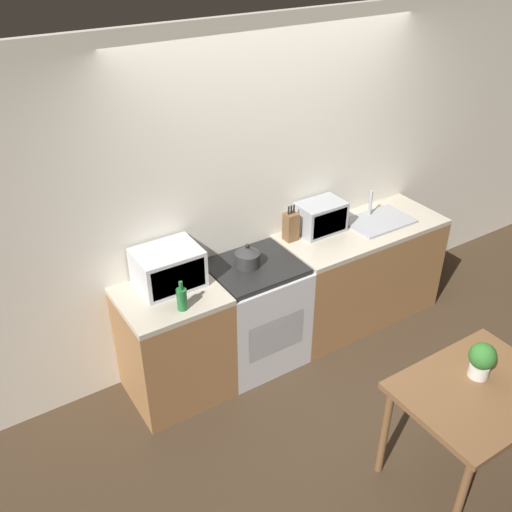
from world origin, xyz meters
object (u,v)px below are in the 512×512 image
at_px(kettle, 248,257).
at_px(microwave, 168,268).
at_px(toaster_oven, 321,217).
at_px(dining_table, 476,400).
at_px(stove_range, 255,313).
at_px(bottle, 182,299).

relative_size(kettle, microwave, 0.42).
xyz_separation_m(kettle, toaster_oven, (0.79, 0.13, 0.05)).
xyz_separation_m(microwave, dining_table, (1.16, -1.80, -0.37)).
height_order(stove_range, kettle, kettle).
height_order(stove_range, bottle, bottle).
height_order(bottle, toaster_oven, toaster_oven).
bearing_deg(stove_range, microwave, 169.98).
bearing_deg(toaster_oven, microwave, -178.18).
relative_size(stove_range, bottle, 4.12).
distance_m(toaster_oven, dining_table, 1.89).
bearing_deg(toaster_oven, dining_table, -97.07).
xyz_separation_m(microwave, toaster_oven, (1.38, 0.04, -0.01)).
xyz_separation_m(stove_range, bottle, (-0.70, -0.19, 0.54)).
bearing_deg(kettle, microwave, 171.70).
bearing_deg(stove_range, dining_table, -73.12).
distance_m(kettle, dining_table, 1.82).
bearing_deg(dining_table, bottle, 129.09).
bearing_deg(microwave, dining_table, -57.22).
distance_m(stove_range, bottle, 0.90).
bearing_deg(dining_table, stove_range, 106.88).
relative_size(bottle, dining_table, 0.23).
xyz_separation_m(stove_range, dining_table, (0.51, -1.68, 0.22)).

